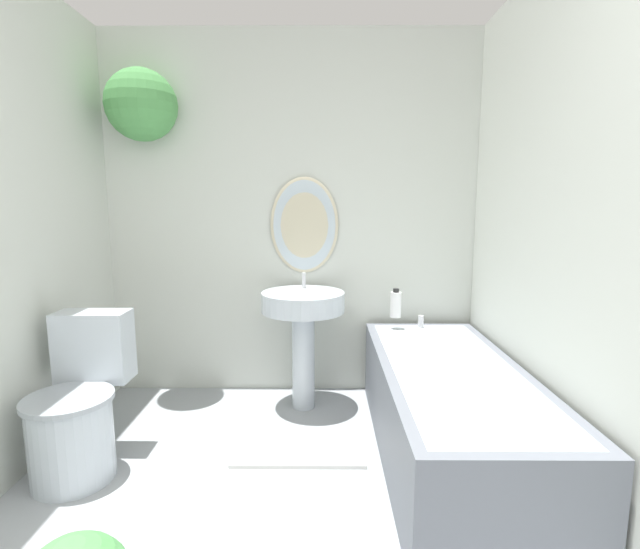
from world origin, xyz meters
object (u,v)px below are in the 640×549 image
(toilet, at_px, (78,410))
(pedestal_sink, at_px, (303,318))
(shampoo_bottle, at_px, (396,304))
(bathtub, at_px, (450,410))

(toilet, height_order, pedestal_sink, pedestal_sink)
(pedestal_sink, distance_m, shampoo_bottle, 0.61)
(shampoo_bottle, bearing_deg, toilet, -153.16)
(shampoo_bottle, bearing_deg, bathtub, -76.24)
(toilet, xyz_separation_m, shampoo_bottle, (1.65, 0.83, 0.34))
(toilet, height_order, shampoo_bottle, shampoo_bottle)
(toilet, relative_size, bathtub, 0.44)
(toilet, xyz_separation_m, pedestal_sink, (1.05, 0.72, 0.27))
(pedestal_sink, height_order, bathtub, pedestal_sink)
(pedestal_sink, relative_size, shampoo_bottle, 4.54)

